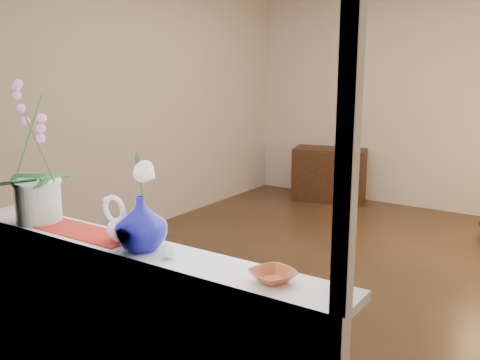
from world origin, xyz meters
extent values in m
plane|color=#342315|center=(0.00, 0.00, 0.00)|extent=(5.00, 5.00, 0.00)
cube|color=beige|center=(0.00, 2.50, 1.35)|extent=(4.50, 0.10, 2.70)
cube|color=beige|center=(0.00, -2.50, 1.35)|extent=(4.50, 0.10, 2.70)
cube|color=beige|center=(-2.25, 0.00, 1.35)|extent=(0.10, 5.00, 2.70)
cube|color=white|center=(0.00, -2.46, 0.44)|extent=(2.20, 0.08, 0.88)
cube|color=white|center=(0.00, -2.37, 0.90)|extent=(2.20, 0.26, 0.04)
cube|color=maroon|center=(-0.38, -2.37, 0.92)|extent=(0.70, 0.20, 0.01)
imported|color=#080866|center=(0.08, -2.39, 1.06)|extent=(0.29, 0.29, 0.28)
sphere|color=silver|center=(0.26, -2.40, 0.95)|extent=(0.07, 0.07, 0.07)
imported|color=#A14B21|center=(0.75, -2.37, 0.94)|extent=(0.19, 0.19, 0.04)
cube|color=black|center=(-1.10, 2.21, 0.34)|extent=(0.99, 0.67, 0.68)
camera|label=1|loc=(1.73, -4.03, 1.74)|focal=40.00mm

